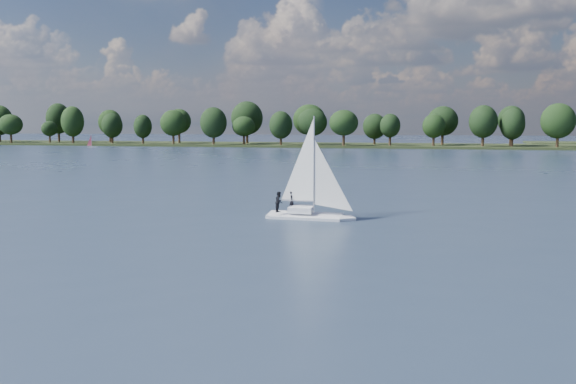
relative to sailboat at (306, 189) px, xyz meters
name	(u,v)px	position (x,y,z in m)	size (l,w,h in m)	color
ground	(341,167)	(-7.70, 65.27, -2.52)	(700.00, 700.00, 0.00)	#233342
far_shore	(393,147)	(-7.70, 177.27, -2.52)	(660.00, 40.00, 1.50)	black
sailboat	(306,189)	(0.00, 0.00, 0.00)	(6.92, 2.17, 9.02)	white
dinghy_pink	(92,144)	(-107.08, 144.32, -1.42)	(3.14, 2.16, 4.67)	silver
treeline	(386,124)	(-9.96, 174.29, 5.44)	(562.32, 73.98, 18.00)	black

